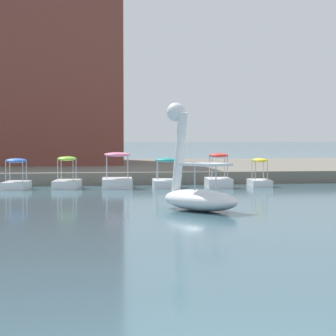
{
  "coord_description": "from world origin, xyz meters",
  "views": [
    {
      "loc": [
        -1.81,
        -5.88,
        2.3
      ],
      "look_at": [
        1.72,
        17.69,
        1.2
      ],
      "focal_mm": 73.01,
      "sensor_mm": 36.0,
      "label": 1
    }
  ],
  "objects_px": {
    "swan_boat": "(197,188)",
    "pedal_boat_lime": "(67,179)",
    "pedal_boat_teal": "(166,179)",
    "pedal_boat_pink": "(117,177)",
    "pedal_boat_blue": "(16,180)",
    "pedal_boat_red": "(218,178)",
    "pedal_boat_yellow": "(260,177)"
  },
  "relations": [
    {
      "from": "pedal_boat_teal",
      "to": "pedal_boat_pink",
      "type": "bearing_deg",
      "value": -178.5
    },
    {
      "from": "pedal_boat_pink",
      "to": "pedal_boat_blue",
      "type": "relative_size",
      "value": 1.11
    },
    {
      "from": "pedal_boat_yellow",
      "to": "pedal_boat_pink",
      "type": "height_order",
      "value": "pedal_boat_pink"
    },
    {
      "from": "swan_boat",
      "to": "pedal_boat_red",
      "type": "distance_m",
      "value": 9.73
    },
    {
      "from": "pedal_boat_yellow",
      "to": "pedal_boat_blue",
      "type": "xyz_separation_m",
      "value": [
        -11.03,
        -0.13,
        0.01
      ]
    },
    {
      "from": "pedal_boat_pink",
      "to": "pedal_boat_lime",
      "type": "distance_m",
      "value": 2.23
    },
    {
      "from": "pedal_boat_red",
      "to": "pedal_boat_teal",
      "type": "relative_size",
      "value": 0.94
    },
    {
      "from": "pedal_boat_red",
      "to": "pedal_boat_lime",
      "type": "bearing_deg",
      "value": 175.73
    },
    {
      "from": "pedal_boat_red",
      "to": "pedal_boat_blue",
      "type": "distance_m",
      "value": 8.99
    },
    {
      "from": "swan_boat",
      "to": "pedal_boat_teal",
      "type": "relative_size",
      "value": 1.6
    },
    {
      "from": "pedal_boat_lime",
      "to": "swan_boat",
      "type": "bearing_deg",
      "value": -67.94
    },
    {
      "from": "pedal_boat_red",
      "to": "pedal_boat_teal",
      "type": "distance_m",
      "value": 2.38
    },
    {
      "from": "pedal_boat_teal",
      "to": "pedal_boat_blue",
      "type": "height_order",
      "value": "pedal_boat_blue"
    },
    {
      "from": "swan_boat",
      "to": "pedal_boat_yellow",
      "type": "bearing_deg",
      "value": 63.56
    },
    {
      "from": "swan_boat",
      "to": "pedal_boat_red",
      "type": "relative_size",
      "value": 1.7
    },
    {
      "from": "pedal_boat_yellow",
      "to": "pedal_boat_pink",
      "type": "bearing_deg",
      "value": -179.22
    },
    {
      "from": "pedal_boat_pink",
      "to": "pedal_boat_red",
      "type": "bearing_deg",
      "value": -4.34
    },
    {
      "from": "pedal_boat_yellow",
      "to": "pedal_boat_lime",
      "type": "bearing_deg",
      "value": 179.54
    },
    {
      "from": "pedal_boat_pink",
      "to": "pedal_boat_lime",
      "type": "relative_size",
      "value": 1.06
    },
    {
      "from": "swan_boat",
      "to": "pedal_boat_lime",
      "type": "distance_m",
      "value": 10.6
    },
    {
      "from": "pedal_boat_yellow",
      "to": "pedal_boat_teal",
      "type": "relative_size",
      "value": 0.86
    },
    {
      "from": "pedal_boat_pink",
      "to": "pedal_boat_blue",
      "type": "height_order",
      "value": "pedal_boat_pink"
    },
    {
      "from": "swan_boat",
      "to": "pedal_boat_lime",
      "type": "xyz_separation_m",
      "value": [
        -3.98,
        9.82,
        -0.26
      ]
    },
    {
      "from": "pedal_boat_yellow",
      "to": "pedal_boat_red",
      "type": "height_order",
      "value": "pedal_boat_red"
    },
    {
      "from": "pedal_boat_red",
      "to": "pedal_boat_teal",
      "type": "xyz_separation_m",
      "value": [
        -2.34,
        0.4,
        -0.05
      ]
    },
    {
      "from": "pedal_boat_teal",
      "to": "pedal_boat_blue",
      "type": "xyz_separation_m",
      "value": [
        -6.64,
        -0.09,
        0.03
      ]
    },
    {
      "from": "pedal_boat_yellow",
      "to": "pedal_boat_blue",
      "type": "height_order",
      "value": "pedal_boat_blue"
    },
    {
      "from": "swan_boat",
      "to": "pedal_boat_lime",
      "type": "bearing_deg",
      "value": 112.06
    },
    {
      "from": "swan_boat",
      "to": "pedal_boat_yellow",
      "type": "height_order",
      "value": "swan_boat"
    },
    {
      "from": "pedal_boat_teal",
      "to": "pedal_boat_yellow",
      "type": "bearing_deg",
      "value": 0.42
    },
    {
      "from": "pedal_boat_red",
      "to": "pedal_boat_pink",
      "type": "xyz_separation_m",
      "value": [
        -4.55,
        0.35,
        0.03
      ]
    },
    {
      "from": "pedal_boat_teal",
      "to": "pedal_boat_lime",
      "type": "xyz_separation_m",
      "value": [
        -4.44,
        0.1,
        0.04
      ]
    }
  ]
}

